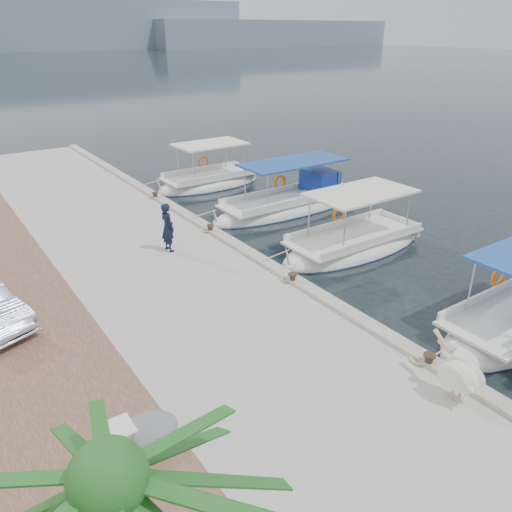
# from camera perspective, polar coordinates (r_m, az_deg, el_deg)

# --- Properties ---
(ground) EXTENTS (400.00, 400.00, 0.00)m
(ground) POSITION_cam_1_polar(r_m,az_deg,el_deg) (14.74, 8.84, -6.68)
(ground) COLOR black
(ground) RESTS_ON ground
(concrete_quay) EXTENTS (6.00, 40.00, 0.50)m
(concrete_quay) POSITION_cam_1_polar(r_m,az_deg,el_deg) (16.84, -10.48, -1.65)
(concrete_quay) COLOR #9B9A96
(concrete_quay) RESTS_ON ground
(quay_curb) EXTENTS (0.44, 40.00, 0.12)m
(quay_curb) POSITION_cam_1_polar(r_m,az_deg,el_deg) (17.88, -2.48, 1.45)
(quay_curb) COLOR #A09A8D
(quay_curb) RESTS_ON concrete_quay
(cobblestone_strip) EXTENTS (4.00, 40.00, 0.50)m
(cobblestone_strip) POSITION_cam_1_polar(r_m,az_deg,el_deg) (15.79, -27.19, -6.06)
(cobblestone_strip) COLOR brown
(cobblestone_strip) RESTS_ON ground
(distant_hills) EXTENTS (330.00, 60.00, 18.00)m
(distant_hills) POSITION_cam_1_polar(r_m,az_deg,el_deg) (213.95, -26.38, 22.27)
(distant_hills) COLOR slate
(distant_hills) RESTS_ON ground
(fishing_caique_c) EXTENTS (6.51, 2.49, 2.83)m
(fishing_caique_c) POSITION_cam_1_polar(r_m,az_deg,el_deg) (19.07, 11.05, 1.10)
(fishing_caique_c) COLOR silver
(fishing_caique_c) RESTS_ON ground
(fishing_caique_d) EXTENTS (8.10, 2.36, 2.83)m
(fishing_caique_d) POSITION_cam_1_polar(r_m,az_deg,el_deg) (23.02, 3.98, 5.78)
(fishing_caique_d) COLOR silver
(fishing_caique_d) RESTS_ON ground
(fishing_caique_e) EXTENTS (5.90, 2.40, 2.83)m
(fishing_caique_e) POSITION_cam_1_polar(r_m,az_deg,el_deg) (26.67, -5.37, 8.24)
(fishing_caique_e) COLOR silver
(fishing_caique_e) RESTS_ON ground
(mooring_bollards) EXTENTS (0.28, 20.28, 0.33)m
(mooring_bollards) POSITION_cam_1_polar(r_m,az_deg,el_deg) (15.17, 4.20, -2.47)
(mooring_bollards) COLOR black
(mooring_bollards) RESTS_ON concrete_quay
(pelican) EXTENTS (0.84, 1.49, 1.17)m
(pelican) POSITION_cam_1_polar(r_m,az_deg,el_deg) (11.32, 22.17, -12.42)
(pelican) COLOR tan
(pelican) RESTS_ON concrete_quay
(fisherman) EXTENTS (0.46, 0.66, 1.73)m
(fisherman) POSITION_cam_1_polar(r_m,az_deg,el_deg) (17.39, -10.07, 3.25)
(fisherman) COLOR black
(fisherman) RESTS_ON concrete_quay
(date_palm) EXTENTS (4.60, 4.60, 5.22)m
(date_palm) POSITION_cam_1_polar(r_m,az_deg,el_deg) (3.83, -16.47, -23.60)
(date_palm) COLOR brown
(date_palm) RESTS_ON cobblestone_strip
(tarp_bundle) EXTENTS (1.10, 0.90, 0.40)m
(tarp_bundle) POSITION_cam_1_polar(r_m,az_deg,el_deg) (10.13, -12.08, -18.81)
(tarp_bundle) COLOR slate
(tarp_bundle) RESTS_ON cobblestone_strip
(folding_table) EXTENTS (0.55, 0.55, 0.73)m
(folding_table) POSITION_cam_1_polar(r_m,az_deg,el_deg) (9.65, -15.43, -19.27)
(folding_table) COLOR silver
(folding_table) RESTS_ON cobblestone_strip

